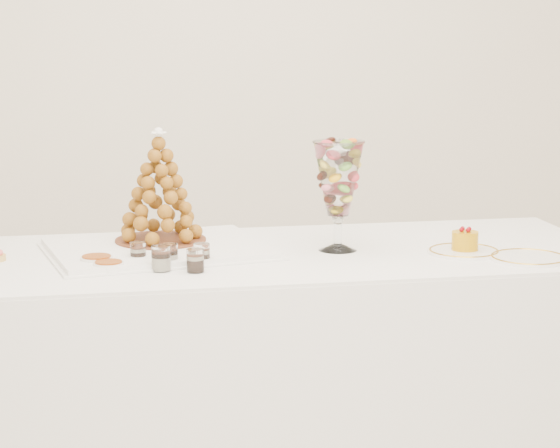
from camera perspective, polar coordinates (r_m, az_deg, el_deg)
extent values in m
cube|color=white|center=(5.02, -3.40, 9.11)|extent=(4.50, 0.04, 2.80)
cube|color=white|center=(3.59, -0.08, -7.88)|extent=(2.15, 0.91, 0.80)
cube|color=white|center=(3.48, -0.08, -1.57)|extent=(2.14, 0.91, 0.01)
cube|color=white|center=(3.50, -6.35, -1.30)|extent=(0.76, 0.63, 0.02)
cylinder|color=white|center=(3.51, 3.03, -1.21)|extent=(0.12, 0.12, 0.02)
cylinder|color=white|center=(3.50, 3.04, -0.37)|extent=(0.03, 0.03, 0.09)
sphere|color=white|center=(3.49, 3.05, 0.31)|extent=(0.04, 0.04, 0.04)
cylinder|color=white|center=(3.51, 9.58, -1.44)|extent=(0.23, 0.23, 0.01)
cylinder|color=white|center=(3.46, 12.85, -1.75)|extent=(0.24, 0.24, 0.01)
cylinder|color=white|center=(3.35, -7.42, -1.50)|extent=(0.06, 0.06, 0.06)
cylinder|color=white|center=(3.30, -5.78, -1.62)|extent=(0.05, 0.05, 0.07)
cylinder|color=white|center=(3.30, -4.11, -1.60)|extent=(0.06, 0.06, 0.07)
cylinder|color=white|center=(3.24, -6.24, -1.80)|extent=(0.07, 0.07, 0.08)
cylinder|color=white|center=(3.21, -4.44, -1.92)|extent=(0.06, 0.06, 0.07)
cylinder|color=white|center=(3.32, -9.56, -1.96)|extent=(0.10, 0.10, 0.03)
cylinder|color=white|center=(3.25, -8.94, -2.24)|extent=(0.09, 0.09, 0.03)
cylinder|color=brown|center=(3.57, -6.26, -0.83)|extent=(0.30, 0.30, 0.01)
cone|color=brown|center=(3.53, -6.32, 2.03)|extent=(0.29, 0.29, 0.35)
sphere|color=white|center=(3.51, -6.37, 4.73)|extent=(0.04, 0.04, 0.04)
cylinder|color=#C78C09|center=(3.51, 9.64, -0.86)|extent=(0.08, 0.08, 0.06)
sphere|color=maroon|center=(3.51, 9.85, -0.25)|extent=(0.01, 0.01, 0.01)
sphere|color=maroon|center=(3.51, 9.52, -0.23)|extent=(0.01, 0.01, 0.01)
sphere|color=maroon|center=(3.49, 9.46, -0.29)|extent=(0.01, 0.01, 0.01)
sphere|color=maroon|center=(3.49, 9.80, -0.32)|extent=(0.01, 0.01, 0.01)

